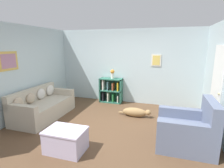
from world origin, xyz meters
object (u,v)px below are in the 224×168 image
Objects in this scene: couch at (43,106)px; vase at (112,73)px; coffee_table at (66,140)px; bookshelf at (111,90)px; recliner_chair at (188,131)px; dog at (135,112)px.

vase is at bearing 50.75° from couch.
couch is at bearing -129.25° from vase.
couch is at bearing 139.98° from coffee_table.
bookshelf is 0.82× the size of recliner_chair.
coffee_table is 2.33m from dog.
recliner_chair is at bearing -43.66° from dog.
bookshelf is 1.16× the size of coffee_table.
couch is 2.43× the size of coffee_table.
recliner_chair reaches higher than bookshelf.
couch is 2.53m from vase.
couch is 2.02m from coffee_table.
recliner_chair reaches higher than coffee_table.
recliner_chair is (3.83, -0.42, 0.03)m from couch.
dog is at bearing 64.05° from coffee_table.
coffee_table reaches higher than dog.
recliner_chair is 1.40× the size of coffee_table.
bookshelf is at bearing 52.17° from couch.
coffee_table is 3.28m from vase.
bookshelf is 2.72× the size of vase.
couch is 5.72× the size of vase.
recliner_chair reaches higher than couch.
couch is 3.85m from recliner_chair.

